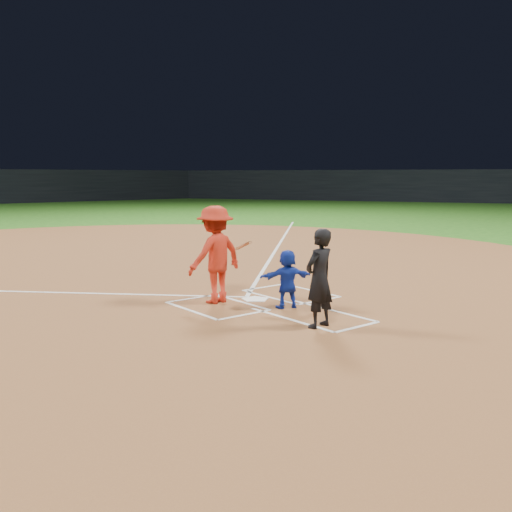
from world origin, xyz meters
TOP-DOWN VIEW (x-y plane):
  - ground at (0.00, 0.00)m, footprint 120.00×120.00m
  - home_plate_dirt at (0.00, 6.00)m, footprint 28.00×28.00m
  - stadium_wall_right at (42.00, 24.00)m, footprint 31.04×52.56m
  - home_plate at (0.00, 0.00)m, footprint 0.60×0.60m
  - catcher at (0.03, -0.96)m, footprint 1.12×0.68m
  - umpire at (-0.51, -2.38)m, footprint 0.66×0.48m
  - chalk_markings at (0.00, 5.29)m, footprint 28.35×17.32m
  - batter_at_plate at (-0.79, 0.30)m, footprint 1.43×0.99m

SIDE VIEW (x-z plane):
  - ground at x=0.00m, z-range 0.00..0.00m
  - home_plate_dirt at x=0.00m, z-range 0.00..0.01m
  - chalk_markings at x=0.00m, z-range 0.01..0.02m
  - home_plate at x=0.00m, z-range 0.01..0.03m
  - catcher at x=0.03m, z-range 0.01..1.16m
  - umpire at x=-0.51m, z-range 0.01..1.70m
  - batter_at_plate at x=-0.79m, z-range 0.01..1.98m
  - stadium_wall_right at x=42.00m, z-range 0.00..3.20m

